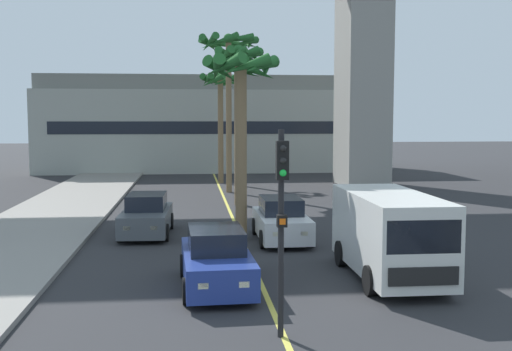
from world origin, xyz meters
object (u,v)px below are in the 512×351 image
Objects in this scene: delivery_van at (389,233)px; palm_tree_mid_median at (220,92)px; traffic_light_median_near at (282,205)px; car_queue_front at (281,221)px; car_queue_second at (216,261)px; palm_tree_near_median at (228,58)px; palm_tree_farthest_median at (241,92)px; palm_tree_far_median at (239,82)px; car_queue_third at (147,216)px.

palm_tree_mid_median is (-3.34, 25.86, 4.92)m from delivery_van.
car_queue_front is at bearing 81.56° from traffic_light_median_near.
palm_tree_mid_median reaches higher than car_queue_second.
palm_tree_near_median reaches higher than traffic_light_median_near.
traffic_light_median_near is at bearing -90.15° from palm_tree_farthest_median.
palm_tree_mid_median is 20.13m from palm_tree_farthest_median.
delivery_van is (2.17, -5.60, 0.57)m from car_queue_front.
palm_tree_far_median is (-0.78, 9.42, 5.55)m from car_queue_front.
car_queue_second is at bearing -94.49° from palm_tree_near_median.
palm_tree_far_median is (0.69, 19.30, 3.55)m from traffic_light_median_near.
delivery_van is 16.09m from palm_tree_far_median.
car_queue_second is 26.90m from palm_tree_mid_median.
palm_tree_farthest_median reaches higher than car_queue_second.
car_queue_second is 22.17m from palm_tree_near_median.
palm_tree_near_median reaches higher than palm_tree_mid_median.
delivery_van is 7.91m from palm_tree_farthest_median.
car_queue_front is 0.61× the size of palm_tree_farthest_median.
traffic_light_median_near is 19.64m from palm_tree_far_median.
palm_tree_near_median is at bearing -87.78° from palm_tree_mid_median.
traffic_light_median_near is 0.62× the size of palm_tree_farthest_median.
delivery_van is 0.70× the size of palm_tree_mid_median.
delivery_van is 0.65× the size of palm_tree_far_median.
car_queue_third is 0.99× the size of traffic_light_median_near.
palm_tree_near_median is 1.16× the size of palm_tree_far_median.
car_queue_front is 4.86m from palm_tree_farthest_median.
car_queue_second and car_queue_third have the same top height.
car_queue_front is 10.19m from traffic_light_median_near.
palm_tree_far_median is at bearing 83.27° from car_queue_second.
palm_tree_near_median reaches higher than car_queue_front.
palm_tree_farthest_median is at bearing 79.37° from car_queue_second.
car_queue_front is at bearing 66.69° from car_queue_second.
car_queue_second is 0.62× the size of palm_tree_farthest_median.
palm_tree_near_median is 1.39× the size of palm_tree_farthest_median.
traffic_light_median_near is at bearing -73.26° from car_queue_third.
traffic_light_median_near reaches higher than car_queue_second.
car_queue_third is at bearing -117.98° from palm_tree_far_median.
car_queue_front is 6.03m from delivery_van.
palm_tree_farthest_median is (-0.27, -20.11, -0.85)m from palm_tree_mid_median.
traffic_light_median_near is 30.34m from palm_tree_mid_median.
palm_tree_far_median reaches higher than car_queue_second.
palm_tree_mid_median is at bearing 93.31° from car_queue_front.
car_queue_front is 5.18m from car_queue_third.
traffic_light_median_near is (3.46, -11.49, 1.99)m from car_queue_third.
palm_tree_mid_median reaches higher than car_queue_third.
car_queue_second is 0.55× the size of palm_tree_mid_median.
delivery_van is (7.09, -7.21, 0.57)m from car_queue_third.
car_queue_front is 0.44× the size of palm_tree_near_median.
palm_tree_near_median is at bearing 85.51° from car_queue_second.
palm_tree_far_median is at bearing 87.95° from traffic_light_median_near.
delivery_van is 1.25× the size of traffic_light_median_near.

